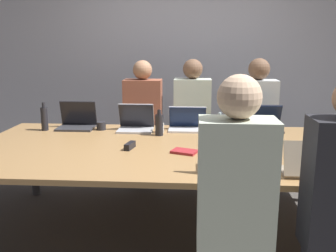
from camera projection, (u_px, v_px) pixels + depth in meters
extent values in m
plane|color=#4C4742|center=(174.00, 228.00, 3.21)|extent=(24.00, 24.00, 0.00)
cube|color=#9999A3|center=(182.00, 55.00, 4.73)|extent=(12.00, 0.06, 2.80)
cube|color=#9E7547|center=(175.00, 149.00, 3.06)|extent=(3.32, 1.63, 0.04)
cylinder|color=#4C4C51|center=(34.00, 163.00, 3.85)|extent=(0.08, 0.08, 0.68)
cylinder|color=#4C4C51|center=(329.00, 170.00, 3.65)|extent=(0.08, 0.08, 0.68)
cube|color=#333338|center=(76.00, 128.00, 3.68)|extent=(0.35, 0.25, 0.02)
cube|color=#333338|center=(79.00, 113.00, 3.75)|extent=(0.36, 0.06, 0.25)
cube|color=black|center=(78.00, 113.00, 3.74)|extent=(0.35, 0.06, 0.24)
cylinder|color=#232328|center=(101.00, 126.00, 3.64)|extent=(0.09, 0.09, 0.08)
cylinder|color=black|center=(44.00, 119.00, 3.61)|extent=(0.07, 0.07, 0.22)
cylinder|color=black|center=(43.00, 105.00, 3.58)|extent=(0.03, 0.03, 0.05)
cube|color=#333338|center=(265.00, 130.00, 3.61)|extent=(0.32, 0.24, 0.02)
cube|color=#333338|center=(264.00, 116.00, 3.66)|extent=(0.32, 0.10, 0.23)
cube|color=#0F1933|center=(264.00, 116.00, 3.65)|extent=(0.32, 0.10, 0.22)
cube|color=#2D2D38|center=(254.00, 166.00, 4.12)|extent=(0.32, 0.24, 0.45)
cube|color=silver|center=(257.00, 114.00, 4.00)|extent=(0.40, 0.24, 0.72)
sphere|color=brown|center=(259.00, 69.00, 3.90)|extent=(0.23, 0.23, 0.23)
cylinder|color=green|center=(239.00, 122.00, 3.53)|extent=(0.06, 0.06, 0.21)
cylinder|color=green|center=(240.00, 109.00, 3.50)|extent=(0.03, 0.03, 0.05)
cube|color=gray|center=(308.00, 172.00, 2.42)|extent=(0.35, 0.22, 0.02)
cube|color=gray|center=(313.00, 159.00, 2.32)|extent=(0.35, 0.09, 0.21)
cube|color=silver|center=(312.00, 159.00, 2.33)|extent=(0.35, 0.09, 0.21)
cube|color=#B7B7BC|center=(135.00, 130.00, 3.58)|extent=(0.33, 0.25, 0.02)
cube|color=#B7B7BC|center=(137.00, 115.00, 3.64)|extent=(0.34, 0.10, 0.24)
cube|color=black|center=(136.00, 116.00, 3.63)|extent=(0.33, 0.10, 0.23)
cube|color=#2D2D38|center=(144.00, 165.00, 4.16)|extent=(0.32, 0.24, 0.45)
cube|color=brown|center=(143.00, 113.00, 4.03)|extent=(0.40, 0.24, 0.72)
sphere|color=#9E7051|center=(142.00, 70.00, 3.93)|extent=(0.20, 0.20, 0.20)
cylinder|color=white|center=(160.00, 128.00, 3.53)|extent=(0.08, 0.08, 0.09)
cylinder|color=black|center=(159.00, 125.00, 3.41)|extent=(0.07, 0.07, 0.19)
cylinder|color=black|center=(159.00, 112.00, 3.38)|extent=(0.03, 0.03, 0.04)
cube|color=silver|center=(187.00, 130.00, 3.60)|extent=(0.36, 0.21, 0.02)
cube|color=silver|center=(187.00, 117.00, 3.65)|extent=(0.36, 0.08, 0.21)
cube|color=#0F1933|center=(187.00, 117.00, 3.64)|extent=(0.36, 0.08, 0.20)
cube|color=#2D2D38|center=(191.00, 163.00, 4.23)|extent=(0.32, 0.24, 0.45)
cube|color=beige|center=(192.00, 112.00, 4.10)|extent=(0.40, 0.24, 0.72)
sphere|color=brown|center=(193.00, 69.00, 4.00)|extent=(0.21, 0.21, 0.21)
cylinder|color=white|center=(215.00, 127.00, 3.56)|extent=(0.09, 0.09, 0.09)
cylinder|color=#ADD1E0|center=(220.00, 126.00, 3.44)|extent=(0.06, 0.06, 0.17)
cylinder|color=#ADD1E0|center=(220.00, 115.00, 3.42)|extent=(0.03, 0.03, 0.04)
cube|color=#B7B7BC|center=(223.00, 168.00, 2.50)|extent=(0.34, 0.20, 0.02)
cube|color=#B7B7BC|center=(225.00, 156.00, 2.38)|extent=(0.35, 0.04, 0.20)
cube|color=#0F1933|center=(225.00, 156.00, 2.39)|extent=(0.34, 0.03, 0.20)
cube|color=beige|center=(236.00, 186.00, 1.96)|extent=(0.40, 0.24, 0.72)
sphere|color=beige|center=(239.00, 97.00, 1.86)|extent=(0.23, 0.23, 0.23)
cube|color=black|center=(130.00, 146.00, 2.99)|extent=(0.07, 0.16, 0.05)
cube|color=maroon|center=(184.00, 152.00, 2.88)|extent=(0.22, 0.19, 0.02)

